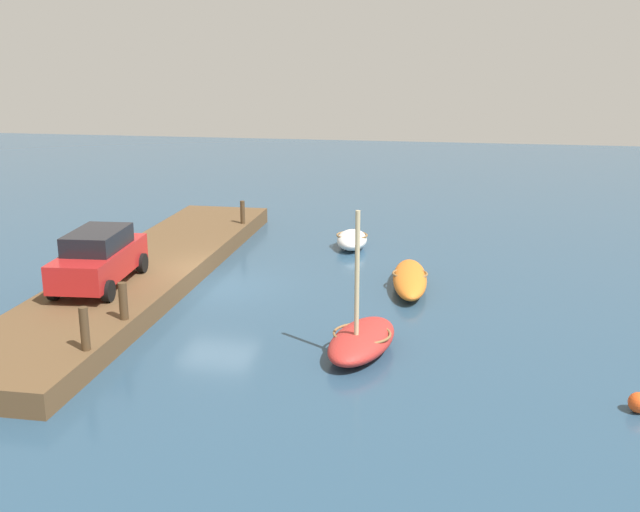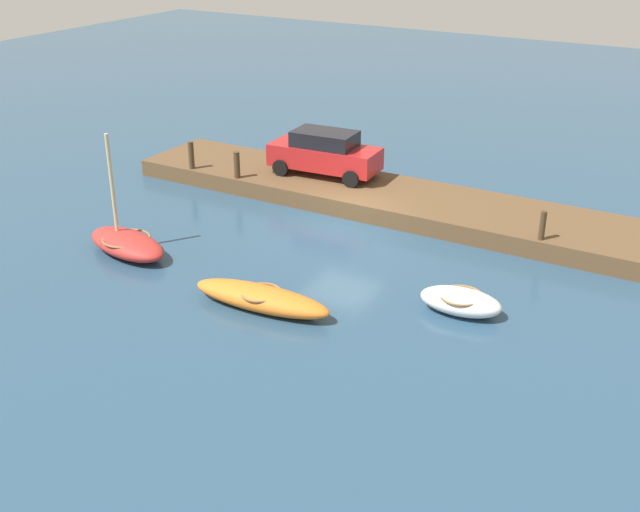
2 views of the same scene
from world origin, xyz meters
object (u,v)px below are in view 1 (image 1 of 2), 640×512
Objects in this scene: rowboat_red at (362,339)px; mooring_post_west at (243,212)px; dinghy_white at (352,240)px; mooring_post_mid_west at (123,301)px; parked_car at (99,257)px; mooring_post_mid_east at (85,329)px; marker_buoy at (639,403)px; rowboat_orange at (410,279)px.

rowboat_red is 13.26m from mooring_post_west.
dinghy_white is at bearing 79.91° from mooring_post_west.
mooring_post_mid_west reaches higher than dinghy_white.
dinghy_white is at bearing -159.57° from rowboat_red.
mooring_post_mid_west is at bearing 31.85° from parked_car.
parked_car is at bearing -144.02° from mooring_post_mid_west.
rowboat_red is at bearing 111.12° from mooring_post_mid_east.
dinghy_white is at bearing -147.89° from marker_buoy.
rowboat_red reaches higher than parked_car.
mooring_post_west is 11.83m from mooring_post_mid_west.
mooring_post_west is 14.05m from mooring_post_mid_east.
mooring_post_mid_west reaches higher than marker_buoy.
parked_car is at bearing -158.13° from mooring_post_mid_east.
parked_car is 9.44× the size of marker_buoy.
parked_car reaches higher than marker_buoy.
mooring_post_mid_west is at bearing -54.54° from rowboat_orange.
dinghy_white is 2.50× the size of mooring_post_west.
mooring_post_mid_east is 12.90m from marker_buoy.
mooring_post_mid_west is 2.23× the size of marker_buoy.
mooring_post_mid_east is (14.05, 0.00, 0.07)m from mooring_post_west.
dinghy_white reaches higher than marker_buoy.
mooring_post_mid_west is 0.24× the size of parked_car.
mooring_post_west is 0.22× the size of parked_car.
rowboat_orange is 9.27× the size of marker_buoy.
mooring_post_west is at bearing -137.04° from marker_buoy.
rowboat_red is 6.97m from mooring_post_mid_east.
mooring_post_mid_east reaches higher than mooring_post_west.
mooring_post_west is at bearing 180.00° from mooring_post_mid_east.
mooring_post_mid_west is 2.22m from mooring_post_mid_east.
marker_buoy is at bearing 42.96° from mooring_post_west.
marker_buoy is (1.98, 12.86, -0.93)m from mooring_post_mid_west.
parked_car is (-2.47, -8.45, 1.15)m from rowboat_red.
rowboat_red is 8.88m from parked_car.
rowboat_red reaches higher than rowboat_orange.
rowboat_orange is (4.89, 2.61, -0.02)m from dinghy_white.
mooring_post_mid_west is at bearing 0.00° from mooring_post_west.
mooring_post_west is (-11.55, -6.46, 0.73)m from rowboat_red.
rowboat_orange is 9.98m from parked_car.
mooring_post_mid_west reaches higher than rowboat_orange.
rowboat_red is 0.90× the size of parked_car.
rowboat_orange is 0.98× the size of parked_car.
mooring_post_west reaches higher than rowboat_orange.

